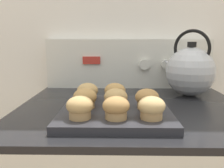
% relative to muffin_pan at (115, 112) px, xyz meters
% --- Properties ---
extents(wall_back, '(8.00, 0.05, 2.40)m').
position_rel_muffin_pan_xyz_m(wall_back, '(0.06, 0.47, 0.28)').
color(wall_back, white).
rests_on(wall_back, ground_plane).
extents(control_panel, '(0.73, 0.07, 0.22)m').
position_rel_muffin_pan_xyz_m(control_panel, '(0.06, 0.42, 0.10)').
color(control_panel, silver).
rests_on(control_panel, stove_range).
extents(muffin_pan, '(0.31, 0.31, 0.02)m').
position_rel_muffin_pan_xyz_m(muffin_pan, '(0.00, 0.00, 0.00)').
color(muffin_pan, '#28282D').
rests_on(muffin_pan, stove_range).
extents(muffin_r0_c0, '(0.07, 0.07, 0.06)m').
position_rel_muffin_pan_xyz_m(muffin_r0_c0, '(-0.09, -0.09, 0.04)').
color(muffin_r0_c0, tan).
rests_on(muffin_r0_c0, muffin_pan).
extents(muffin_r0_c1, '(0.07, 0.07, 0.06)m').
position_rel_muffin_pan_xyz_m(muffin_r0_c1, '(0.00, -0.09, 0.04)').
color(muffin_r0_c1, tan).
rests_on(muffin_r0_c1, muffin_pan).
extents(muffin_r0_c2, '(0.07, 0.07, 0.06)m').
position_rel_muffin_pan_xyz_m(muffin_r0_c2, '(0.09, -0.09, 0.04)').
color(muffin_r0_c2, tan).
rests_on(muffin_r0_c2, muffin_pan).
extents(muffin_r1_c0, '(0.07, 0.07, 0.06)m').
position_rel_muffin_pan_xyz_m(muffin_r1_c0, '(-0.09, 0.00, 0.04)').
color(muffin_r1_c0, tan).
rests_on(muffin_r1_c0, muffin_pan).
extents(muffin_r1_c1, '(0.07, 0.07, 0.06)m').
position_rel_muffin_pan_xyz_m(muffin_r1_c1, '(0.00, 0.00, 0.04)').
color(muffin_r1_c1, tan).
rests_on(muffin_r1_c1, muffin_pan).
extents(muffin_r1_c2, '(0.07, 0.07, 0.06)m').
position_rel_muffin_pan_xyz_m(muffin_r1_c2, '(0.09, -0.00, 0.04)').
color(muffin_r1_c2, tan).
rests_on(muffin_r1_c2, muffin_pan).
extents(muffin_r2_c0, '(0.07, 0.07, 0.06)m').
position_rel_muffin_pan_xyz_m(muffin_r2_c0, '(-0.09, 0.09, 0.04)').
color(muffin_r2_c0, tan).
rests_on(muffin_r2_c0, muffin_pan).
extents(muffin_r2_c1, '(0.07, 0.07, 0.06)m').
position_rel_muffin_pan_xyz_m(muffin_r2_c1, '(-0.00, 0.09, 0.04)').
color(muffin_r2_c1, tan).
rests_on(muffin_r2_c1, muffin_pan).
extents(tea_kettle, '(0.21, 0.19, 0.25)m').
position_rel_muffin_pan_xyz_m(tea_kettle, '(0.29, 0.26, 0.09)').
color(tea_kettle, silver).
rests_on(tea_kettle, stove_range).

